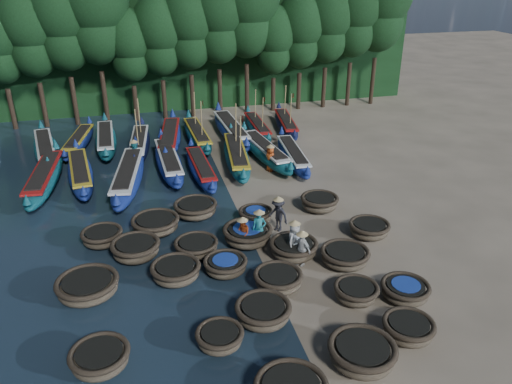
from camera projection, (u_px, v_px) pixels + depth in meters
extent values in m
plane|color=gray|center=(248.00, 232.00, 24.10)|extent=(120.00, 120.00, 0.00)
cube|color=black|center=(184.00, 48.00, 42.56)|extent=(40.00, 3.00, 10.00)
ellipsoid|color=brown|center=(362.00, 356.00, 16.13)|extent=(2.66, 2.66, 0.74)
torus|color=#362C20|center=(363.00, 347.00, 15.98)|extent=(2.27, 2.27, 0.22)
cylinder|color=black|center=(363.00, 346.00, 15.96)|extent=(1.72, 1.72, 0.07)
ellipsoid|color=brown|center=(408.00, 331.00, 17.28)|extent=(2.04, 2.04, 0.64)
torus|color=#362C20|center=(409.00, 324.00, 17.16)|extent=(1.85, 1.85, 0.19)
cylinder|color=black|center=(409.00, 323.00, 17.14)|extent=(1.39, 1.39, 0.06)
ellipsoid|color=brown|center=(100.00, 360.00, 16.00)|extent=(2.24, 2.24, 0.66)
torus|color=#362C20|center=(99.00, 353.00, 15.87)|extent=(1.97, 1.97, 0.20)
cylinder|color=black|center=(99.00, 352.00, 15.85)|extent=(1.49, 1.49, 0.06)
ellipsoid|color=brown|center=(220.00, 339.00, 16.91)|extent=(1.93, 1.93, 0.59)
torus|color=#362C20|center=(220.00, 333.00, 16.79)|extent=(1.68, 1.68, 0.18)
cylinder|color=black|center=(220.00, 332.00, 16.78)|extent=(1.26, 1.26, 0.05)
ellipsoid|color=brown|center=(263.00, 314.00, 18.04)|extent=(2.47, 2.47, 0.70)
torus|color=#362C20|center=(263.00, 307.00, 17.90)|extent=(2.08, 2.08, 0.21)
cylinder|color=black|center=(263.00, 306.00, 17.88)|extent=(1.57, 1.57, 0.06)
ellipsoid|color=brown|center=(356.00, 294.00, 19.17)|extent=(2.00, 2.00, 0.63)
torus|color=#362C20|center=(357.00, 288.00, 19.05)|extent=(1.77, 1.77, 0.19)
cylinder|color=black|center=(357.00, 287.00, 19.03)|extent=(1.32, 1.32, 0.06)
ellipsoid|color=brown|center=(405.00, 292.00, 19.28)|extent=(2.26, 2.26, 0.62)
torus|color=#362C20|center=(406.00, 286.00, 19.15)|extent=(1.91, 1.91, 0.19)
cylinder|color=black|center=(406.00, 285.00, 19.14)|extent=(1.45, 1.45, 0.06)
cylinder|color=navy|center=(406.00, 284.00, 19.12)|extent=(1.11, 1.11, 0.04)
ellipsoid|color=brown|center=(88.00, 289.00, 19.41)|extent=(2.79, 2.79, 0.71)
torus|color=#362C20|center=(87.00, 281.00, 19.27)|extent=(2.46, 2.46, 0.22)
cylinder|color=black|center=(87.00, 281.00, 19.25)|extent=(1.88, 1.88, 0.06)
ellipsoid|color=brown|center=(176.00, 273.00, 20.38)|extent=(2.33, 2.33, 0.68)
torus|color=#362C20|center=(175.00, 267.00, 20.25)|extent=(2.07, 2.07, 0.21)
cylinder|color=black|center=(175.00, 266.00, 20.23)|extent=(1.57, 1.57, 0.06)
ellipsoid|color=brown|center=(226.00, 267.00, 20.86)|extent=(1.88, 1.88, 0.61)
torus|color=#362C20|center=(225.00, 261.00, 20.74)|extent=(1.87, 1.87, 0.18)
cylinder|color=black|center=(225.00, 260.00, 20.72)|extent=(1.41, 1.41, 0.06)
cylinder|color=navy|center=(225.00, 260.00, 20.71)|extent=(1.09, 1.09, 0.04)
ellipsoid|color=brown|center=(278.00, 281.00, 19.87)|extent=(2.28, 2.28, 0.67)
torus|color=#362C20|center=(278.00, 275.00, 19.73)|extent=(1.99, 1.99, 0.20)
cylinder|color=black|center=(278.00, 274.00, 19.72)|extent=(1.50, 1.50, 0.06)
ellipsoid|color=brown|center=(345.00, 258.00, 21.44)|extent=(2.16, 2.16, 0.66)
torus|color=#362C20|center=(345.00, 252.00, 21.31)|extent=(2.14, 2.14, 0.20)
cylinder|color=black|center=(345.00, 251.00, 21.29)|extent=(1.63, 1.63, 0.06)
ellipsoid|color=brown|center=(136.00, 251.00, 21.88)|extent=(2.17, 2.17, 0.74)
torus|color=#362C20|center=(135.00, 244.00, 21.73)|extent=(2.18, 2.18, 0.22)
cylinder|color=black|center=(135.00, 243.00, 21.71)|extent=(1.64, 1.64, 0.07)
ellipsoid|color=brown|center=(196.00, 248.00, 22.24)|extent=(2.20, 2.20, 0.59)
torus|color=#362C20|center=(196.00, 243.00, 22.12)|extent=(1.98, 1.98, 0.18)
cylinder|color=black|center=(196.00, 242.00, 22.11)|extent=(1.51, 1.51, 0.05)
ellipsoid|color=brown|center=(248.00, 236.00, 23.00)|extent=(2.30, 2.30, 0.74)
torus|color=#362C20|center=(247.00, 230.00, 22.85)|extent=(2.32, 2.32, 0.23)
cylinder|color=black|center=(247.00, 229.00, 22.83)|extent=(1.75, 1.75, 0.07)
cylinder|color=navy|center=(247.00, 228.00, 22.82)|extent=(1.35, 1.35, 0.05)
ellipsoid|color=brown|center=(294.00, 250.00, 22.00)|extent=(2.46, 2.46, 0.68)
torus|color=#362C20|center=(294.00, 244.00, 21.87)|extent=(2.17, 2.17, 0.20)
cylinder|color=black|center=(294.00, 243.00, 21.85)|extent=(1.65, 1.65, 0.06)
ellipsoid|color=brown|center=(369.00, 230.00, 23.63)|extent=(2.34, 2.34, 0.64)
torus|color=#362C20|center=(370.00, 225.00, 23.51)|extent=(1.96, 1.96, 0.19)
cylinder|color=black|center=(370.00, 224.00, 23.49)|extent=(1.48, 1.48, 0.06)
ellipsoid|color=brown|center=(102.00, 238.00, 22.94)|extent=(1.91, 1.91, 0.65)
torus|color=#362C20|center=(102.00, 232.00, 22.81)|extent=(1.92, 1.92, 0.20)
cylinder|color=black|center=(101.00, 232.00, 22.79)|extent=(1.44, 1.44, 0.06)
ellipsoid|color=brown|center=(156.00, 226.00, 23.97)|extent=(2.21, 2.21, 0.70)
torus|color=#362C20|center=(155.00, 220.00, 23.83)|extent=(2.32, 2.32, 0.21)
cylinder|color=black|center=(155.00, 219.00, 23.81)|extent=(1.77, 1.77, 0.06)
ellipsoid|color=brown|center=(196.00, 210.00, 25.43)|extent=(2.37, 2.37, 0.70)
torus|color=#362C20|center=(195.00, 204.00, 25.29)|extent=(2.23, 2.23, 0.21)
cylinder|color=black|center=(195.00, 204.00, 25.27)|extent=(1.69, 1.69, 0.06)
ellipsoid|color=brown|center=(256.00, 216.00, 24.90)|extent=(1.97, 1.97, 0.61)
torus|color=#362C20|center=(256.00, 211.00, 24.78)|extent=(1.73, 1.73, 0.19)
cylinder|color=black|center=(256.00, 211.00, 24.76)|extent=(1.29, 1.29, 0.06)
cylinder|color=navy|center=(256.00, 210.00, 24.75)|extent=(0.99, 0.99, 0.04)
ellipsoid|color=brown|center=(319.00, 204.00, 26.06)|extent=(2.17, 2.17, 0.70)
torus|color=#362C20|center=(320.00, 198.00, 25.92)|extent=(2.01, 2.01, 0.21)
cylinder|color=black|center=(320.00, 198.00, 25.90)|extent=(1.51, 1.51, 0.06)
ellipsoid|color=#0E4E53|center=(45.00, 178.00, 28.66)|extent=(2.06, 8.43, 1.04)
cone|color=#0E4E53|center=(55.00, 144.00, 31.99)|extent=(0.46, 0.46, 0.63)
cone|color=#0E4E53|center=(26.00, 199.00, 24.77)|extent=(0.46, 0.46, 0.52)
cube|color=#9E1413|center=(43.00, 171.00, 28.48)|extent=(1.53, 6.53, 0.13)
cube|color=black|center=(43.00, 170.00, 28.44)|extent=(1.19, 5.68, 0.10)
ellipsoid|color=navy|center=(80.00, 173.00, 29.41)|extent=(2.32, 7.90, 0.97)
cone|color=navy|center=(75.00, 143.00, 32.34)|extent=(0.43, 0.43, 0.58)
cone|color=navy|center=(83.00, 190.00, 25.95)|extent=(0.43, 0.43, 0.49)
cube|color=gold|center=(79.00, 167.00, 29.23)|extent=(1.73, 6.11, 0.12)
cube|color=black|center=(79.00, 166.00, 29.20)|extent=(1.38, 5.31, 0.10)
ellipsoid|color=navy|center=(128.00, 177.00, 28.81)|extent=(2.82, 8.90, 1.10)
cone|color=navy|center=(135.00, 140.00, 32.35)|extent=(0.48, 0.48, 0.66)
cone|color=navy|center=(116.00, 199.00, 24.69)|extent=(0.48, 0.48, 0.55)
cube|color=silver|center=(127.00, 169.00, 28.62)|extent=(2.11, 6.89, 0.13)
cube|color=black|center=(127.00, 168.00, 28.58)|extent=(1.70, 5.98, 0.11)
ellipsoid|color=navy|center=(169.00, 162.00, 30.96)|extent=(1.73, 8.19, 1.02)
cone|color=navy|center=(161.00, 132.00, 34.13)|extent=(0.45, 0.45, 0.61)
cone|color=navy|center=(177.00, 178.00, 27.25)|extent=(0.45, 0.45, 0.51)
cube|color=silver|center=(168.00, 156.00, 30.78)|extent=(1.27, 6.35, 0.12)
cube|color=black|center=(168.00, 154.00, 30.74)|extent=(0.97, 5.52, 0.10)
ellipsoid|color=navy|center=(201.00, 169.00, 30.13)|extent=(1.53, 7.22, 0.90)
cone|color=navy|center=(191.00, 141.00, 32.92)|extent=(0.40, 0.40, 0.54)
cone|color=navy|center=(212.00, 184.00, 26.86)|extent=(0.40, 0.40, 0.45)
cube|color=#9E1413|center=(201.00, 163.00, 29.97)|extent=(1.13, 5.60, 0.11)
cube|color=black|center=(201.00, 162.00, 29.94)|extent=(0.86, 4.87, 0.09)
ellipsoid|color=#0E4E53|center=(237.00, 156.00, 31.79)|extent=(2.46, 8.48, 1.05)
cone|color=#0E4E53|center=(231.00, 127.00, 35.15)|extent=(0.46, 0.46, 0.63)
cone|color=#0E4E53|center=(243.00, 172.00, 27.87)|extent=(0.46, 0.46, 0.52)
cube|color=gold|center=(236.00, 150.00, 31.60)|extent=(1.84, 6.56, 0.13)
cube|color=black|center=(236.00, 149.00, 31.56)|extent=(1.46, 5.70, 0.10)
cylinder|color=#997F4C|center=(236.00, 125.00, 32.21)|extent=(0.07, 0.25, 2.93)
cylinder|color=#997F4C|center=(240.00, 140.00, 29.68)|extent=(0.07, 0.25, 2.93)
plane|color=red|center=(243.00, 119.00, 29.15)|extent=(0.00, 0.37, 0.37)
ellipsoid|color=#0E4E53|center=(265.00, 152.00, 32.56)|extent=(2.44, 8.31, 1.02)
cone|color=#0E4E53|center=(244.00, 125.00, 35.65)|extent=(0.45, 0.45, 0.61)
cone|color=#0E4E53|center=(291.00, 165.00, 28.93)|extent=(0.45, 0.45, 0.51)
cube|color=silver|center=(265.00, 146.00, 32.38)|extent=(1.82, 6.43, 0.12)
cube|color=black|center=(265.00, 144.00, 32.34)|extent=(1.45, 5.59, 0.10)
ellipsoid|color=navy|center=(293.00, 156.00, 32.02)|extent=(1.96, 7.47, 0.92)
cone|color=navy|center=(282.00, 130.00, 34.98)|extent=(0.41, 0.41, 0.55)
cone|color=navy|center=(308.00, 169.00, 28.58)|extent=(0.41, 0.41, 0.46)
cube|color=silver|center=(293.00, 150.00, 31.86)|extent=(1.46, 5.78, 0.11)
cube|color=black|center=(293.00, 149.00, 31.83)|extent=(1.15, 5.02, 0.09)
ellipsoid|color=#0E4E53|center=(45.00, 149.00, 33.09)|extent=(2.79, 8.09, 1.00)
cone|color=#0E4E53|center=(40.00, 124.00, 36.02)|extent=(0.44, 0.44, 0.60)
cone|color=#0E4E53|center=(48.00, 160.00, 29.63)|extent=(0.44, 0.44, 0.50)
cube|color=silver|center=(44.00, 143.00, 32.91)|extent=(2.10, 6.26, 0.12)
cube|color=black|center=(44.00, 142.00, 32.88)|extent=(1.69, 5.43, 0.10)
ellipsoid|color=navy|center=(79.00, 142.00, 34.51)|extent=(2.49, 7.22, 0.89)
cone|color=navy|center=(89.00, 119.00, 37.39)|extent=(0.39, 0.39, 0.53)
cone|color=navy|center=(64.00, 152.00, 31.16)|extent=(0.39, 0.39, 0.44)
cube|color=gold|center=(78.00, 137.00, 34.35)|extent=(1.87, 5.58, 0.11)
cube|color=black|center=(78.00, 136.00, 34.32)|extent=(1.51, 4.84, 0.09)
ellipsoid|color=#0E4E53|center=(106.00, 140.00, 34.68)|extent=(1.66, 7.98, 0.99)
cone|color=#0E4E53|center=(104.00, 116.00, 37.78)|extent=(0.44, 0.44, 0.60)
cone|color=#0E4E53|center=(105.00, 151.00, 31.06)|extent=(0.44, 0.44, 0.50)
cube|color=silver|center=(105.00, 134.00, 34.51)|extent=(1.22, 6.18, 0.12)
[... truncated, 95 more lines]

